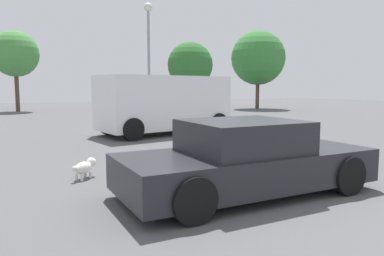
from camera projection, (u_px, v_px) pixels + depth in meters
name	position (u px, v px, depth m)	size (l,w,h in m)	color
ground_plane	(263.00, 194.00, 6.07)	(80.00, 80.00, 0.00)	#515154
sedan_foreground	(246.00, 160.00, 6.05)	(4.27, 1.85, 1.23)	#232328
dog	(85.00, 167.00, 7.08)	(0.52, 0.48, 0.38)	white
van_white	(164.00, 103.00, 13.83)	(5.18, 2.88, 2.17)	white
light_post_mid	(149.00, 41.00, 18.92)	(0.44, 0.44, 6.06)	gray
tree_back_left	(15.00, 54.00, 26.01)	(3.25, 3.25, 5.74)	brown
tree_back_center	(190.00, 65.00, 24.38)	(3.02, 3.02, 4.75)	brown
tree_back_right	(258.00, 58.00, 29.38)	(4.32, 4.32, 6.25)	brown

